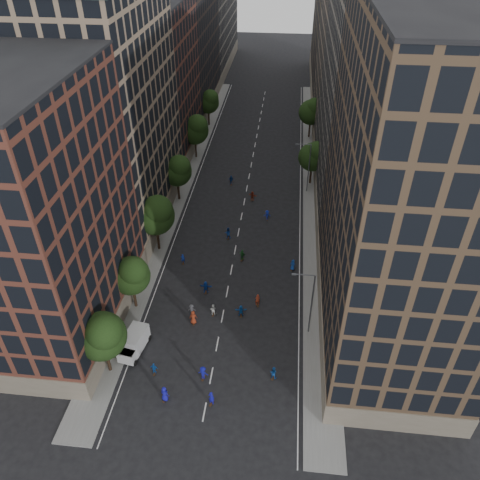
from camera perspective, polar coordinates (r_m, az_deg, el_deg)
The scene contains 41 objects.
ground at distance 79.69m, azimuth 0.49°, elevation 4.50°, with size 240.00×240.00×0.00m, color black.
sidewalk_left at distance 87.80m, azimuth -6.89°, elevation 7.56°, with size 4.00×105.00×0.15m, color slate.
sidewalk_right at distance 85.98m, azimuth 9.04°, elevation 6.68°, with size 4.00×105.00×0.15m, color slate.
bldg_left_a at distance 53.50m, azimuth -23.52°, elevation 2.41°, with size 14.00×22.00×30.00m, color #582D21.
bldg_left_b at distance 71.83m, azimuth -15.65°, elevation 14.62°, with size 14.00×26.00×34.00m, color #8B735B.
bldg_left_c at distance 93.31m, azimuth -10.59°, elevation 18.37°, with size 14.00×20.00×28.00m, color #582D21.
bldg_left_d at distance 115.13m, azimuth -7.42°, elevation 23.17°, with size 14.00×28.00×32.00m, color black.
bldg_left_e at distance 148.31m, azimuth -4.28°, elevation 25.19°, with size 14.00×40.00×26.00m, color #6B6258.
bldg_right_a at distance 50.26m, azimuth 19.70°, elevation 5.22°, with size 14.00×30.00×36.00m, color #4C3928.
bldg_right_b at distance 76.70m, azimuth 15.71°, elevation 15.60°, with size 14.00×28.00×33.00m, color #6B6258.
bldg_right_c at distance 101.97m, azimuth 13.98°, elevation 21.57°, with size 14.00×26.00×35.00m, color #8B735B.
bldg_right_d at distance 134.51m, azimuth 12.46°, elevation 24.20°, with size 14.00×40.00×30.00m, color #4C3928.
tree_left_0 at distance 51.02m, azimuth -16.42°, elevation -11.04°, with size 5.20×5.20×8.83m.
tree_left_1 at distance 57.90m, azimuth -13.11°, elevation -4.10°, with size 4.80×4.80×8.21m.
tree_left_2 at distance 66.46m, azimuth -10.22°, elevation 3.13°, with size 5.60×5.60×9.45m.
tree_left_3 at distance 78.34m, azimuth -7.63°, elevation 8.47°, with size 5.00×5.00×8.58m.
tree_left_4 at distance 92.26m, azimuth -5.46°, elevation 13.33°, with size 5.40×5.40×9.08m.
tree_left_5 at distance 107.03m, azimuth -3.82°, elevation 16.54°, with size 4.80×4.80×8.33m.
tree_right_a at distance 83.66m, azimuth 8.97°, elevation 10.12°, with size 5.00×5.00×8.39m.
tree_right_b at distance 101.83m, azimuth 8.79°, elevation 15.29°, with size 5.20×5.20×8.83m.
streetlamp_near at distance 54.19m, azimuth 8.53°, elevation -7.35°, with size 2.64×0.22×9.06m.
streetlamp_far at distance 81.27m, azimuth 8.26°, elevation 8.99°, with size 2.64×0.22×9.06m.
cargo_van at distance 55.84m, azimuth -12.80°, elevation -12.11°, with size 2.87×4.86×2.44m.
skater_0 at distance 51.33m, azimuth -9.18°, elevation -18.05°, with size 0.93×0.61×1.91m, color #1614A5.
skater_1 at distance 50.61m, azimuth -3.52°, elevation -18.69°, with size 0.66×0.43×1.80m, color #1414A3.
skater_2 at distance 52.60m, azimuth 4.09°, elevation -15.84°, with size 0.80×0.62×1.64m, color #124294.
skater_3 at distance 52.54m, azimuth -4.52°, elevation -15.88°, with size 1.12×0.64×1.74m, color #121596.
skater_4 at distance 53.71m, azimuth -10.41°, elevation -15.17°, with size 0.89×0.37×1.52m, color #144EA8.
skater_5 at distance 58.59m, azimuth 0.11°, elevation -8.65°, with size 1.49×0.48×1.61m, color #134C9E.
skater_6 at distance 57.89m, azimuth -5.72°, elevation -9.39°, with size 0.93×0.61×1.91m, color maroon.
skater_7 at distance 59.90m, azimuth 2.15°, elevation -7.33°, with size 0.64×0.42×1.76m, color maroon.
skater_8 at distance 58.83m, azimuth -3.31°, elevation -8.49°, with size 0.79×0.61×1.62m, color beige.
skater_9 at distance 59.09m, azimuth -5.91°, elevation -8.47°, with size 0.99×0.57×1.53m, color #45454A.
skater_10 at distance 66.74m, azimuth 0.28°, elevation -1.87°, with size 1.01×0.42×1.73m, color #206B26.
skater_11 at distance 61.74m, azimuth -4.20°, elevation -5.79°, with size 1.64×0.52×1.77m, color #133A9D.
skater_12 at distance 65.50m, azimuth 6.45°, elevation -3.06°, with size 0.82×0.53×1.68m, color navy.
skater_13 at distance 66.74m, azimuth -6.98°, elevation -2.30°, with size 0.56×0.37×1.54m, color #1431A3.
skater_14 at distance 70.91m, azimuth -1.49°, elevation 0.83°, with size 0.91×0.71×1.87m, color navy.
skater_15 at distance 75.25m, azimuth 3.32°, elevation 3.03°, with size 1.07×0.61×1.65m, color #1529B1.
skater_16 at distance 84.72m, azimuth -1.07°, elevation 7.29°, with size 1.02×0.42×1.74m, color #124099.
skater_17 at distance 80.11m, azimuth 1.52°, elevation 5.36°, with size 1.51×0.48×1.63m, color maroon.
Camera 1 is at (6.59, -27.07, 42.53)m, focal length 35.00 mm.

